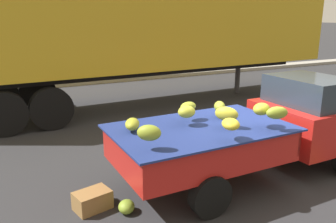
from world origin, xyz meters
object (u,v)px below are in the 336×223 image
Objects in this scene: fallen_banana_bunch_near_tailgate at (126,207)px; produce_crate at (92,200)px; pickup_truck at (291,122)px; semi_trailer at (156,24)px.

produce_crate is (-0.42, 0.32, 0.04)m from fallen_banana_bunch_near_tailgate.
produce_crate is at bearing 177.24° from pickup_truck.
fallen_banana_bunch_near_tailgate is (-3.38, -0.24, -0.78)m from pickup_truck.
produce_crate is at bearing 142.70° from fallen_banana_bunch_near_tailgate.
semi_trailer reaches higher than fallen_banana_bunch_near_tailgate.
fallen_banana_bunch_near_tailgate is at bearing -177.46° from pickup_truck.
pickup_truck is 18.12× the size of fallen_banana_bunch_near_tailgate.
semi_trailer is at bearing 91.47° from pickup_truck.
pickup_truck is 9.85× the size of produce_crate.
fallen_banana_bunch_near_tailgate is 0.54× the size of produce_crate.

